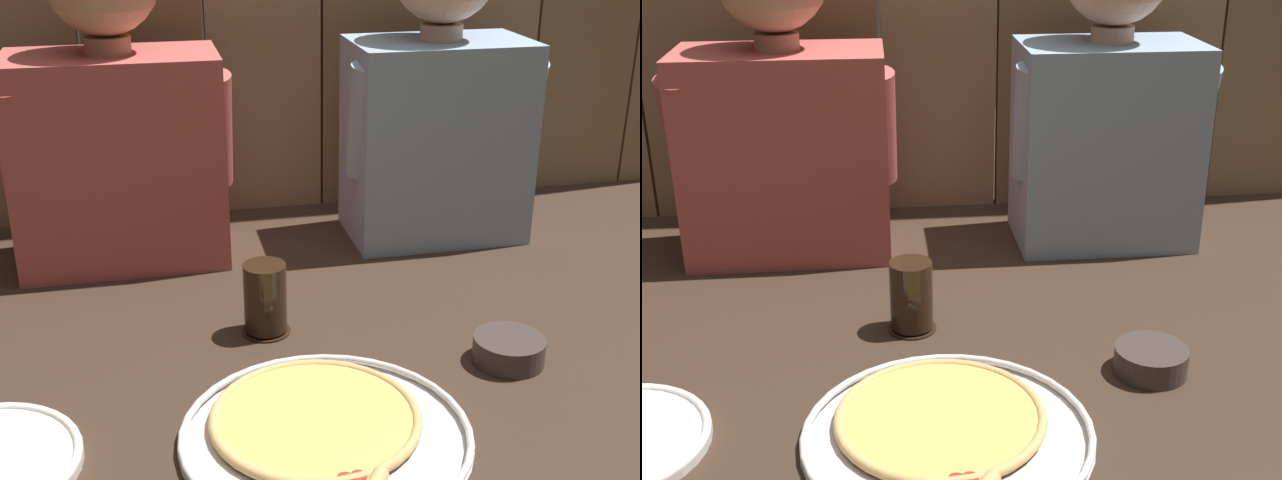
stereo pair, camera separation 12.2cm
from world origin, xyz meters
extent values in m
plane|color=#332319|center=(0.00, 0.00, 0.00)|extent=(3.20, 3.20, 0.00)
cylinder|color=silver|center=(-0.06, -0.13, 0.00)|extent=(0.38, 0.38, 0.01)
torus|color=silver|center=(-0.06, -0.13, 0.01)|extent=(0.38, 0.38, 0.01)
cylinder|color=#B23823|center=(-0.07, -0.10, 0.01)|extent=(0.27, 0.27, 0.00)
cylinder|color=#EABC56|center=(-0.07, -0.10, 0.01)|extent=(0.26, 0.26, 0.01)
torus|color=tan|center=(-0.07, -0.10, 0.01)|extent=(0.28, 0.28, 0.01)
cylinder|color=#A3281E|center=(-0.06, -0.23, 0.02)|extent=(0.02, 0.02, 0.00)
cylinder|color=#A3281E|center=(-0.04, -0.23, 0.02)|extent=(0.02, 0.02, 0.00)
cylinder|color=black|center=(-0.09, 0.17, 0.00)|extent=(0.08, 0.08, 0.01)
cylinder|color=black|center=(-0.09, 0.17, 0.06)|extent=(0.07, 0.07, 0.11)
cylinder|color=#3D332D|center=(0.25, 0.00, 0.02)|extent=(0.11, 0.11, 0.04)
cylinder|color=#B23823|center=(0.25, 0.00, 0.03)|extent=(0.09, 0.09, 0.02)
cube|color=#AD4C47|center=(-0.31, 0.51, 0.19)|extent=(0.38, 0.21, 0.39)
cylinder|color=tan|center=(-0.31, 0.51, 0.40)|extent=(0.08, 0.08, 0.03)
cylinder|color=#AD4C47|center=(-0.47, 0.47, 0.25)|extent=(0.08, 0.14, 0.23)
cylinder|color=#AD4C47|center=(-0.14, 0.47, 0.25)|extent=(0.08, 0.12, 0.23)
cube|color=#849EB7|center=(0.31, 0.51, 0.20)|extent=(0.34, 0.21, 0.39)
cylinder|color=#DBAD8E|center=(0.31, 0.51, 0.41)|extent=(0.08, 0.08, 0.03)
cylinder|color=#849EB7|center=(0.16, 0.47, 0.25)|extent=(0.08, 0.11, 0.22)
cylinder|color=#849EB7|center=(0.46, 0.47, 0.25)|extent=(0.08, 0.13, 0.23)
camera|label=1|loc=(-0.26, -1.00, 0.65)|focal=47.13mm
camera|label=2|loc=(-0.14, -1.02, 0.65)|focal=47.13mm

